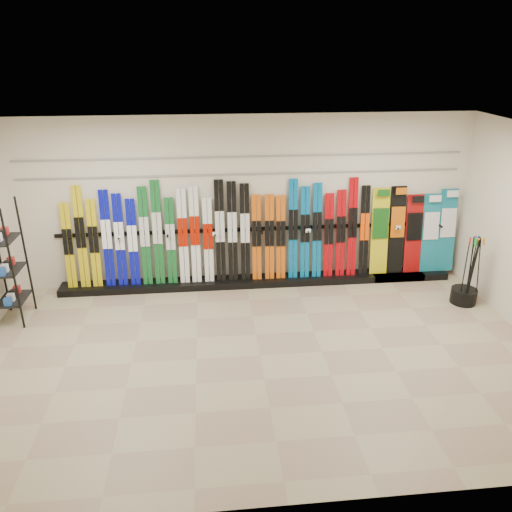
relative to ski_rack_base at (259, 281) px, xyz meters
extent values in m
plane|color=gray|center=(-0.22, -2.28, -0.06)|extent=(8.00, 8.00, 0.00)
plane|color=beige|center=(-0.22, 0.22, 1.44)|extent=(8.00, 0.00, 8.00)
plane|color=silver|center=(-0.22, -2.28, 2.94)|extent=(8.00, 8.00, 0.00)
cube|color=black|center=(0.00, 0.00, 0.00)|extent=(8.00, 0.40, 0.12)
cube|color=gold|center=(-3.28, 0.05, 0.80)|extent=(0.17, 0.21, 1.49)
cube|color=gold|center=(-3.05, 0.07, 0.94)|extent=(0.17, 0.25, 1.77)
cube|color=gold|center=(-2.85, 0.05, 0.83)|extent=(0.17, 0.22, 1.53)
cube|color=#080DA5|center=(-2.62, 0.06, 0.90)|extent=(0.17, 0.24, 1.69)
cube|color=#080DA5|center=(-2.41, 0.06, 0.87)|extent=(0.17, 0.23, 1.62)
cube|color=#080DA5|center=(-2.19, 0.05, 0.82)|extent=(0.17, 0.22, 1.52)
cube|color=#125B25|center=(-1.98, 0.06, 0.92)|extent=(0.17, 0.24, 1.72)
cube|color=#125B25|center=(-1.76, 0.07, 0.97)|extent=(0.17, 0.26, 1.83)
cube|color=#125B25|center=(-1.54, 0.05, 0.82)|extent=(0.17, 0.22, 1.53)
cube|color=white|center=(-1.32, 0.06, 0.89)|extent=(0.17, 0.23, 1.67)
cube|color=white|center=(-1.11, 0.06, 0.91)|extent=(0.17, 0.24, 1.70)
cube|color=white|center=(-0.89, 0.05, 0.81)|extent=(0.17, 0.21, 1.50)
cube|color=black|center=(-0.68, 0.07, 0.96)|extent=(0.17, 0.25, 1.81)
cube|color=black|center=(-0.46, 0.07, 0.95)|extent=(0.17, 0.25, 1.77)
cube|color=black|center=(-0.23, 0.06, 0.92)|extent=(0.17, 0.24, 1.73)
cube|color=#D2560D|center=(-0.03, 0.05, 0.83)|extent=(0.17, 0.22, 1.54)
cube|color=#D2560D|center=(0.20, 0.05, 0.82)|extent=(0.17, 0.22, 1.53)
cube|color=#D2560D|center=(0.40, 0.05, 0.81)|extent=(0.17, 0.21, 1.51)
cube|color=#045E9A|center=(0.62, 0.07, 0.95)|extent=(0.17, 0.25, 1.79)
cube|color=#045E9A|center=(0.84, 0.06, 0.89)|extent=(0.17, 0.23, 1.65)
cube|color=#045E9A|center=(1.06, 0.06, 0.91)|extent=(0.17, 0.24, 1.71)
cube|color=#A8050B|center=(1.27, 0.05, 0.82)|extent=(0.17, 0.22, 1.52)
cube|color=#A8050B|center=(1.49, 0.05, 0.85)|extent=(0.17, 0.22, 1.58)
cube|color=#A8050B|center=(1.70, 0.07, 0.95)|extent=(0.17, 0.25, 1.78)
cube|color=black|center=(1.93, 0.06, 0.88)|extent=(0.17, 0.23, 1.64)
cube|color=gold|center=(2.23, 0.08, 0.85)|extent=(0.32, 0.24, 1.58)
cube|color=black|center=(2.54, 0.08, 0.86)|extent=(0.29, 0.25, 1.60)
cube|color=#990C0C|center=(2.87, 0.07, 0.78)|extent=(0.31, 0.22, 1.45)
cube|color=#14728C|center=(3.19, 0.07, 0.78)|extent=(0.32, 0.23, 1.45)
cube|color=#14728C|center=(3.51, 0.08, 0.82)|extent=(0.32, 0.24, 1.53)
cube|color=black|center=(-3.97, -0.86, 0.90)|extent=(0.40, 0.60, 1.93)
cylinder|color=black|center=(3.38, -1.06, 0.07)|extent=(0.43, 0.43, 0.25)
cylinder|color=black|center=(3.36, -1.18, 0.55)|extent=(0.06, 0.09, 1.18)
cylinder|color=black|center=(3.50, -1.16, 0.55)|extent=(0.14, 0.03, 1.18)
cylinder|color=black|center=(3.46, -1.06, 0.55)|extent=(0.03, 0.08, 1.18)
cylinder|color=black|center=(3.34, -1.21, 0.55)|extent=(0.06, 0.05, 1.18)
cylinder|color=black|center=(3.42, -1.05, 0.55)|extent=(0.12, 0.07, 1.18)
cylinder|color=black|center=(3.40, -1.16, 0.55)|extent=(0.10, 0.04, 1.18)
cylinder|color=black|center=(3.39, -1.09, 0.55)|extent=(0.06, 0.12, 1.18)
cylinder|color=black|center=(3.36, -1.13, 0.55)|extent=(0.05, 0.05, 1.18)
cylinder|color=black|center=(3.29, -1.11, 0.55)|extent=(0.03, 0.06, 1.18)
cube|color=gray|center=(-0.22, 0.20, 1.94)|extent=(7.60, 0.02, 0.03)
cube|color=gray|center=(-0.22, 0.20, 2.24)|extent=(7.60, 0.02, 0.03)
camera|label=1|loc=(-0.88, -8.17, 3.97)|focal=35.00mm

